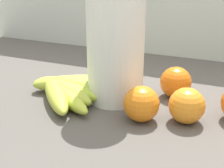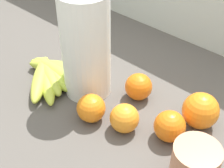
# 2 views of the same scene
# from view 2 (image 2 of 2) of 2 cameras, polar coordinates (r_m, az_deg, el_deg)

# --- Properties ---
(banana_bunch) EXTENTS (0.22, 0.22, 0.04)m
(banana_bunch) POSITION_cam_2_polar(r_m,az_deg,el_deg) (0.89, -9.80, 1.64)
(banana_bunch) COLOR gold
(banana_bunch) RESTS_ON counter
(orange_right) EXTENTS (0.07, 0.07, 0.07)m
(orange_right) POSITION_cam_2_polar(r_m,az_deg,el_deg) (0.81, 4.59, -0.47)
(orange_right) COLOR orange
(orange_right) RESTS_ON counter
(orange_back_left) EXTENTS (0.07, 0.07, 0.07)m
(orange_back_left) POSITION_cam_2_polar(r_m,az_deg,el_deg) (0.72, 9.75, -7.30)
(orange_back_left) COLOR orange
(orange_back_left) RESTS_ON counter
(orange_center) EXTENTS (0.07, 0.07, 0.07)m
(orange_center) POSITION_cam_2_polar(r_m,az_deg,el_deg) (0.76, -3.61, -4.17)
(orange_center) COLOR orange
(orange_center) RESTS_ON counter
(orange_far_right) EXTENTS (0.08, 0.08, 0.08)m
(orange_far_right) POSITION_cam_2_polar(r_m,az_deg,el_deg) (0.77, 14.72, -4.30)
(orange_far_right) COLOR orange
(orange_far_right) RESTS_ON counter
(orange_front) EXTENTS (0.07, 0.07, 0.07)m
(orange_front) POSITION_cam_2_polar(r_m,az_deg,el_deg) (0.73, 2.15, -5.91)
(orange_front) COLOR orange
(orange_front) RESTS_ON counter
(paper_towel_roll) EXTENTS (0.12, 0.12, 0.30)m
(paper_towel_roll) POSITION_cam_2_polar(r_m,az_deg,el_deg) (0.78, -4.54, 6.63)
(paper_towel_roll) COLOR white
(paper_towel_roll) RESTS_ON counter
(mug) EXTENTS (0.09, 0.09, 0.09)m
(mug) POSITION_cam_2_polar(r_m,az_deg,el_deg) (0.66, 13.99, -13.36)
(mug) COLOR #BF7B56
(mug) RESTS_ON counter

